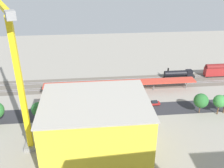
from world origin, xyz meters
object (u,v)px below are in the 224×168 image
at_px(parked_car_0, 154,103).
at_px(construction_building, 96,127).
at_px(street_tree_4, 38,109).
at_px(parked_car_1, 133,103).
at_px(parked_car_5, 44,108).
at_px(street_tree_1, 220,101).
at_px(passenger_coach, 221,70).
at_px(box_truck_0, 114,114).
at_px(parked_car_3, 91,105).
at_px(street_tree_3, 201,101).
at_px(locomotive, 180,74).
at_px(parked_car_2, 113,104).
at_px(tower_crane, 18,77).
at_px(platform_canopy_near, 121,83).
at_px(box_truck_1, 69,115).
at_px(parked_car_4, 67,107).
at_px(traffic_light, 130,93).

distance_m(parked_car_0, construction_building, 33.82).
bearing_deg(street_tree_4, parked_car_1, -167.08).
distance_m(parked_car_5, street_tree_1, 63.28).
relative_size(passenger_coach, street_tree_1, 2.12).
height_order(box_truck_0, street_tree_4, street_tree_4).
distance_m(parked_car_3, street_tree_1, 46.29).
bearing_deg(parked_car_0, parked_car_5, -0.89).
bearing_deg(street_tree_3, locomotive, -95.35).
distance_m(parked_car_2, tower_crane, 40.43).
bearing_deg(platform_canopy_near, locomotive, -159.25).
bearing_deg(parked_car_1, locomotive, -138.95).
bearing_deg(box_truck_1, street_tree_3, 179.17).
bearing_deg(street_tree_4, parked_car_2, -162.98).
relative_size(parked_car_3, construction_building, 0.15).
relative_size(parked_car_3, tower_crane, 0.11).
xyz_separation_m(parked_car_4, street_tree_1, (-53.97, 8.47, 4.57)).
relative_size(locomotive, parked_car_3, 3.34).
height_order(parked_car_4, traffic_light, traffic_light).
height_order(parked_car_5, box_truck_1, box_truck_1).
relative_size(parked_car_4, street_tree_3, 0.53).
distance_m(parked_car_1, street_tree_1, 30.92).
height_order(street_tree_1, street_tree_3, street_tree_3).
xyz_separation_m(parked_car_2, parked_car_4, (17.00, 0.68, 0.03)).
bearing_deg(parked_car_4, tower_crane, 64.21).
bearing_deg(tower_crane, passenger_coach, -151.80).
relative_size(passenger_coach, parked_car_3, 3.72).
bearing_deg(street_tree_3, tower_crane, 12.71).
height_order(parked_car_4, street_tree_1, street_tree_1).
xyz_separation_m(parked_car_0, traffic_light, (9.39, -1.85, 3.90)).
distance_m(platform_canopy_near, parked_car_3, 17.27).
relative_size(box_truck_0, street_tree_1, 1.28).
bearing_deg(construction_building, platform_canopy_near, -108.25).
xyz_separation_m(parked_car_3, box_truck_1, (7.90, 6.97, 0.79)).
xyz_separation_m(parked_car_4, traffic_light, (-23.55, -1.74, 3.87)).
height_order(platform_canopy_near, locomotive, locomotive).
distance_m(parked_car_2, box_truck_1, 17.61).
height_order(platform_canopy_near, parked_car_4, platform_canopy_near).
height_order(street_tree_3, traffic_light, street_tree_3).
xyz_separation_m(parked_car_0, street_tree_1, (-21.03, 8.36, 4.60)).
height_order(locomotive, box_truck_1, locomotive).
bearing_deg(parked_car_5, street_tree_4, 87.10).
relative_size(parked_car_1, box_truck_0, 0.45).
distance_m(street_tree_1, street_tree_3, 6.35).
bearing_deg(parked_car_0, tower_crane, 25.07).
bearing_deg(parked_car_0, street_tree_1, 158.32).
bearing_deg(street_tree_4, parked_car_0, -170.32).
bearing_deg(parked_car_4, locomotive, -155.56).
distance_m(parked_car_0, traffic_light, 10.33).
distance_m(parked_car_4, street_tree_3, 48.49).
bearing_deg(parked_car_1, box_truck_0, 43.18).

